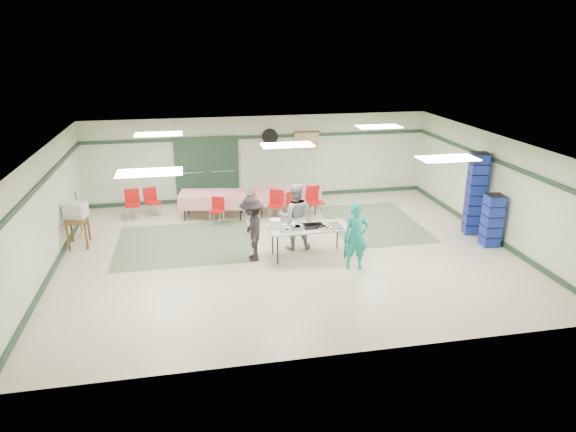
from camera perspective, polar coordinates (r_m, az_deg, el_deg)
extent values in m
plane|color=#BDB398|center=(12.85, -0.07, -3.89)|extent=(11.00, 11.00, 0.00)
plane|color=silver|center=(12.04, -0.08, 7.99)|extent=(11.00, 11.00, 0.00)
plane|color=silver|center=(16.66, -3.05, 6.44)|extent=(11.00, 0.00, 11.00)
plane|color=silver|center=(8.32, 5.91, -7.37)|extent=(11.00, 0.00, 11.00)
plane|color=silver|center=(12.59, -25.46, 0.22)|extent=(0.00, 9.00, 9.00)
plane|color=silver|center=(14.43, 21.93, 2.99)|extent=(0.00, 9.00, 9.00)
cube|color=#1F3A28|center=(16.49, -3.08, 8.79)|extent=(11.00, 0.06, 0.10)
cube|color=#1F3A28|center=(16.97, -2.96, 2.17)|extent=(11.00, 0.06, 0.12)
cube|color=#1F3A28|center=(12.40, -25.79, 3.29)|extent=(0.06, 9.00, 0.10)
cube|color=#1F3A28|center=(13.03, -24.52, -5.13)|extent=(0.06, 9.00, 0.12)
cube|color=#1F3A28|center=(14.25, 22.18, 5.68)|extent=(0.06, 9.00, 0.10)
cube|color=#1F3A28|center=(14.80, 21.21, -1.81)|extent=(0.06, 9.00, 0.12)
cube|color=#5C7857|center=(13.57, -11.33, -2.97)|extent=(3.50, 3.00, 0.01)
cube|color=#5C7857|center=(14.91, 9.43, -0.77)|extent=(2.50, 3.50, 0.01)
cube|color=gray|center=(16.52, -10.60, 4.95)|extent=(0.90, 0.06, 2.10)
cube|color=gray|center=(16.55, -7.30, 5.15)|extent=(0.90, 0.06, 2.10)
cube|color=#1F3A28|center=(16.51, -8.97, 5.03)|extent=(2.00, 0.03, 2.15)
cylinder|color=black|center=(16.50, -2.02, 8.81)|extent=(0.50, 0.10, 0.50)
cube|color=tan|center=(16.77, 2.08, 8.28)|extent=(0.80, 0.02, 0.60)
cube|color=#B9B9B3|center=(12.27, 2.32, -1.33)|extent=(1.93, 0.83, 0.04)
cylinder|color=black|center=(11.96, -1.15, -3.86)|extent=(0.04, 0.04, 0.72)
cylinder|color=black|center=(12.37, 6.38, -3.17)|extent=(0.04, 0.04, 0.72)
cylinder|color=black|center=(12.52, -1.73, -2.76)|extent=(0.04, 0.04, 0.72)
cylinder|color=black|center=(12.91, 5.50, -2.14)|extent=(0.04, 0.04, 0.72)
cube|color=silver|center=(12.29, 4.57, -1.19)|extent=(0.60, 0.47, 0.02)
cube|color=silver|center=(12.33, 1.41, -1.06)|extent=(0.61, 0.47, 0.02)
cube|color=silver|center=(12.09, 0.24, -1.48)|extent=(0.58, 0.44, 0.02)
cube|color=black|center=(12.24, 2.81, -1.10)|extent=(0.48, 0.31, 0.08)
cube|color=white|center=(12.17, -1.43, -0.87)|extent=(0.24, 0.22, 0.21)
imported|color=#159283|center=(11.74, 7.56, -2.28)|extent=(0.61, 0.44, 1.56)
imported|color=gray|center=(12.72, 0.74, -0.05)|extent=(0.86, 0.69, 1.69)
imported|color=black|center=(12.12, -4.03, -1.44)|extent=(0.58, 1.01, 1.56)
cube|color=red|center=(15.37, -0.13, 3.00)|extent=(1.95, 0.88, 0.05)
cube|color=red|center=(15.43, -0.13, 2.33)|extent=(1.95, 0.90, 0.40)
cylinder|color=black|center=(15.07, -2.94, 1.12)|extent=(0.04, 0.04, 0.72)
cylinder|color=black|center=(15.34, 3.05, 1.45)|extent=(0.04, 0.04, 0.72)
cylinder|color=black|center=(15.68, -3.24, 1.85)|extent=(0.04, 0.04, 0.72)
cylinder|color=black|center=(15.94, 2.54, 2.16)|extent=(0.04, 0.04, 0.72)
cube|color=red|center=(15.13, -8.34, 2.52)|extent=(2.04, 1.15, 0.05)
cube|color=red|center=(15.18, -8.31, 1.83)|extent=(2.05, 1.17, 0.40)
cylinder|color=black|center=(15.06, -11.45, 0.74)|extent=(0.04, 0.04, 0.72)
cylinder|color=black|center=(14.86, -5.34, 0.80)|extent=(0.04, 0.04, 0.72)
cylinder|color=black|center=(15.66, -11.06, 1.49)|extent=(0.04, 0.04, 0.72)
cylinder|color=black|center=(15.47, -5.19, 1.56)|extent=(0.04, 0.04, 0.72)
cube|color=#AC0F0D|center=(14.88, 0.73, 1.10)|extent=(0.43, 0.43, 0.04)
cube|color=#AC0F0D|center=(14.97, 0.49, 2.03)|extent=(0.37, 0.10, 0.37)
cylinder|color=silver|center=(14.77, 0.40, 0.08)|extent=(0.02, 0.02, 0.39)
cylinder|color=silver|center=(14.88, 1.46, 0.22)|extent=(0.02, 0.02, 0.39)
cylinder|color=silver|center=(15.03, -0.01, 0.43)|extent=(0.02, 0.02, 0.39)
cylinder|color=silver|center=(15.13, 1.04, 0.56)|extent=(0.02, 0.02, 0.39)
cube|color=#AC0F0D|center=(14.77, -1.40, 1.14)|extent=(0.53, 0.53, 0.04)
cube|color=#AC0F0D|center=(14.87, -1.26, 2.19)|extent=(0.40, 0.19, 0.41)
cylinder|color=silver|center=(14.73, -2.15, 0.10)|extent=(0.02, 0.02, 0.43)
cylinder|color=silver|center=(14.66, -0.89, 0.03)|extent=(0.02, 0.02, 0.43)
cylinder|color=silver|center=(15.03, -1.88, 0.51)|extent=(0.02, 0.02, 0.43)
cylinder|color=silver|center=(14.97, -0.65, 0.44)|extent=(0.02, 0.02, 0.43)
cube|color=#AC0F0D|center=(15.00, 3.05, 1.50)|extent=(0.50, 0.50, 0.04)
cube|color=#AC0F0D|center=(15.09, 2.76, 2.57)|extent=(0.43, 0.12, 0.43)
cylinder|color=silver|center=(14.86, 2.69, 0.31)|extent=(0.02, 0.02, 0.46)
cylinder|color=silver|center=(14.99, 3.91, 0.47)|extent=(0.02, 0.02, 0.46)
cylinder|color=silver|center=(15.16, 2.16, 0.71)|extent=(0.02, 0.02, 0.46)
cylinder|color=silver|center=(15.29, 3.35, 0.87)|extent=(0.02, 0.02, 0.46)
cube|color=#AC0F0D|center=(14.62, -7.96, 0.53)|extent=(0.48, 0.48, 0.04)
cube|color=#AC0F0D|center=(14.70, -7.78, 1.47)|extent=(0.35, 0.18, 0.36)
cylinder|color=silver|center=(14.60, -8.65, -0.39)|extent=(0.02, 0.02, 0.38)
cylinder|color=silver|center=(14.51, -7.58, -0.47)|extent=(0.02, 0.02, 0.38)
cylinder|color=silver|center=(14.86, -8.26, -0.02)|extent=(0.02, 0.02, 0.38)
cylinder|color=silver|center=(14.76, -7.20, -0.10)|extent=(0.02, 0.02, 0.38)
cube|color=#AC0F0D|center=(15.63, -14.78, 1.46)|extent=(0.53, 0.53, 0.04)
cube|color=#AC0F0D|center=(15.73, -15.10, 2.38)|extent=(0.38, 0.21, 0.40)
cylinder|color=silver|center=(15.50, -15.03, 0.40)|extent=(0.02, 0.02, 0.42)
cylinder|color=silver|center=(15.61, -13.95, 0.63)|extent=(0.02, 0.02, 0.42)
cylinder|color=silver|center=(15.79, -15.46, 0.71)|extent=(0.02, 0.02, 0.42)
cylinder|color=silver|center=(15.90, -14.40, 0.93)|extent=(0.02, 0.02, 0.42)
cube|color=#AC0F0D|center=(15.49, -16.86, 1.17)|extent=(0.45, 0.45, 0.04)
cube|color=#AC0F0D|center=(15.60, -16.95, 2.17)|extent=(0.42, 0.08, 0.41)
cylinder|color=silver|center=(15.40, -17.38, 0.08)|extent=(0.02, 0.02, 0.44)
cylinder|color=silver|center=(15.40, -16.15, 0.20)|extent=(0.02, 0.02, 0.44)
cylinder|color=silver|center=(15.72, -17.38, 0.47)|extent=(0.02, 0.02, 0.44)
cylinder|color=silver|center=(15.71, -16.18, 0.58)|extent=(0.02, 0.02, 0.44)
cube|color=navy|center=(13.94, 21.73, -0.45)|extent=(0.45, 0.45, 1.35)
cube|color=maroon|center=(14.73, 19.76, -0.01)|extent=(0.38, 0.38, 0.95)
cube|color=navy|center=(14.52, 20.11, 2.33)|extent=(0.52, 0.52, 2.22)
cube|color=brown|center=(13.98, -22.44, -0.30)|extent=(0.58, 0.85, 0.05)
cube|color=brown|center=(13.82, -23.25, -2.27)|extent=(0.05, 0.05, 0.70)
cube|color=brown|center=(13.76, -21.52, -2.13)|extent=(0.05, 0.05, 0.70)
cube|color=brown|center=(14.44, -22.94, -1.32)|extent=(0.05, 0.05, 0.70)
cube|color=brown|center=(14.38, -21.28, -1.18)|extent=(0.05, 0.05, 0.70)
cube|color=#BCBCB7|center=(13.95, -22.52, 0.60)|extent=(0.58, 0.54, 0.39)
cylinder|color=brown|center=(14.64, -22.24, 0.31)|extent=(0.07, 0.21, 1.25)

